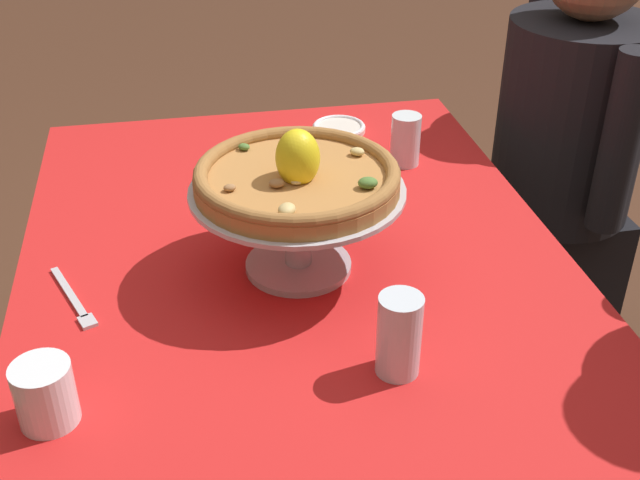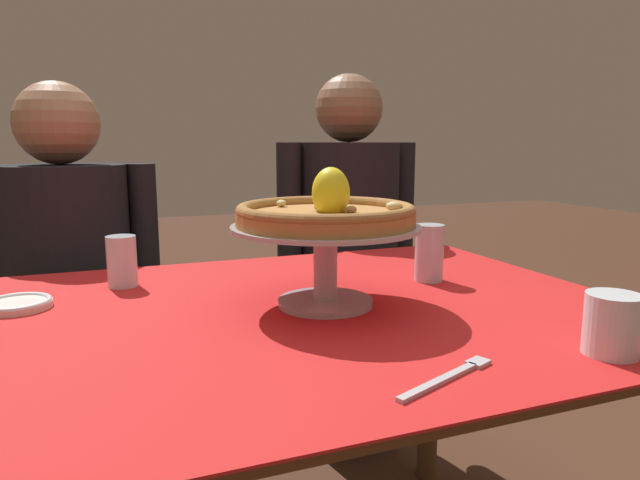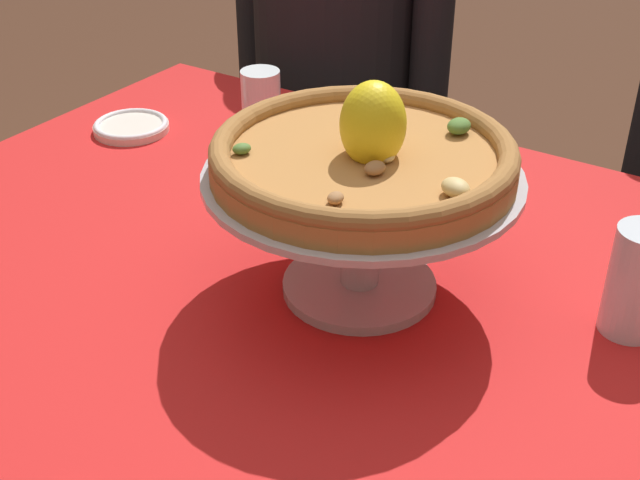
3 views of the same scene
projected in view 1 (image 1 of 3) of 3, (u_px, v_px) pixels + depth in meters
dining_table at (294, 293)px, 1.48m from camera, size 1.27×0.96×0.71m
pizza_stand at (298, 215)px, 1.32m from camera, size 0.36×0.36×0.16m
pizza at (298, 176)px, 1.28m from camera, size 0.33×0.33×0.11m
water_glass_back_left at (405, 142)px, 1.70m from camera, size 0.06×0.06×0.11m
water_glass_front_right at (46, 398)px, 1.05m from camera, size 0.08×0.08×0.09m
water_glass_side_right at (399, 340)px, 1.12m from camera, size 0.06×0.06×0.13m
side_plate at (339, 128)px, 1.86m from camera, size 0.12×0.12×0.02m
dinner_fork at (74, 300)px, 1.29m from camera, size 0.18×0.09×0.01m
diner_left at (561, 172)px, 1.98m from camera, size 0.51×0.35×1.18m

